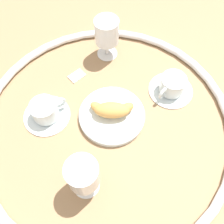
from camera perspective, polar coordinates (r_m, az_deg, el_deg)
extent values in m
plane|color=#997551|center=(0.74, -1.22, -2.65)|extent=(2.20, 2.20, 0.00)
torus|color=silver|center=(0.73, -1.23, -2.23)|extent=(0.73, 0.73, 0.02)
cylinder|color=silver|center=(0.75, 0.00, -0.84)|extent=(0.19, 0.19, 0.02)
torus|color=silver|center=(0.74, 0.00, -0.56)|extent=(0.19, 0.19, 0.01)
ellipsoid|color=#D6994C|center=(0.72, 0.00, 0.43)|extent=(0.10, 0.06, 0.04)
ellipsoid|color=#D6994C|center=(0.73, 3.36, 0.95)|extent=(0.05, 0.05, 0.03)
ellipsoid|color=#D6994C|center=(0.73, -3.30, 1.09)|extent=(0.05, 0.05, 0.03)
cylinder|color=silver|center=(0.82, 12.91, 4.82)|extent=(0.14, 0.14, 0.01)
cylinder|color=silver|center=(0.79, 13.35, 6.05)|extent=(0.08, 0.08, 0.05)
cylinder|color=brown|center=(0.78, 13.68, 6.99)|extent=(0.07, 0.07, 0.01)
torus|color=silver|center=(0.77, 11.39, 4.23)|extent=(0.04, 0.03, 0.04)
cylinder|color=silver|center=(0.77, -14.22, -0.69)|extent=(0.14, 0.14, 0.01)
cylinder|color=silver|center=(0.75, -14.72, 0.42)|extent=(0.08, 0.08, 0.05)
cylinder|color=brown|center=(0.73, -15.11, 1.28)|extent=(0.07, 0.07, 0.01)
torus|color=silver|center=(0.75, -11.64, 1.97)|extent=(0.04, 0.03, 0.04)
cylinder|color=white|center=(0.68, -5.65, -15.83)|extent=(0.07, 0.07, 0.01)
cylinder|color=white|center=(0.65, -5.88, -15.22)|extent=(0.01, 0.01, 0.05)
cylinder|color=white|center=(0.59, -6.49, -13.63)|extent=(0.08, 0.08, 0.08)
cylinder|color=gold|center=(0.60, -6.36, -13.98)|extent=(0.07, 0.07, 0.05)
cylinder|color=white|center=(0.89, -1.05, 12.92)|extent=(0.07, 0.07, 0.01)
cylinder|color=white|center=(0.87, -1.08, 14.25)|extent=(0.01, 0.01, 0.05)
cylinder|color=white|center=(0.82, -1.16, 17.48)|extent=(0.08, 0.08, 0.08)
cylinder|color=yellow|center=(0.83, -1.15, 17.20)|extent=(0.07, 0.07, 0.07)
cube|color=white|center=(0.84, -7.80, 8.02)|extent=(0.06, 0.06, 0.01)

